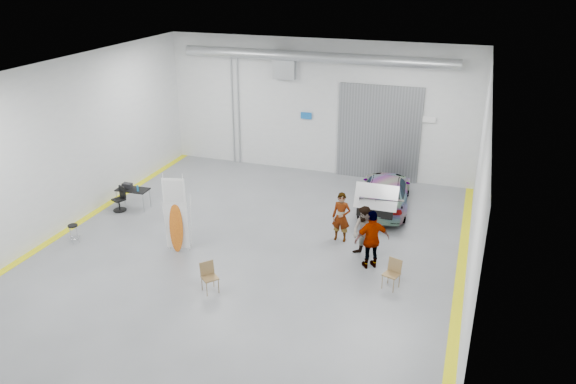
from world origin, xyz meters
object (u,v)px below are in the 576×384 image
(office_chair, at_px, (120,200))
(sedan_car, at_px, (385,191))
(folding_chair_far, at_px, (391,280))
(shop_stool, at_px, (74,234))
(work_table, at_px, (131,189))
(surfboard_display, at_px, (174,220))
(person_c, at_px, (372,239))
(folding_chair_near, at_px, (210,283))
(person_a, at_px, (341,217))
(person_b, at_px, (364,233))

(office_chair, bearing_deg, sedan_car, 44.13)
(folding_chair_far, bearing_deg, shop_stool, -157.74)
(folding_chair_far, xyz_separation_m, work_table, (-10.62, 2.60, 0.51))
(surfboard_display, xyz_separation_m, work_table, (-3.40, 2.59, -0.33))
(person_c, height_order, folding_chair_far, person_c)
(surfboard_display, relative_size, folding_chair_near, 3.04)
(person_a, height_order, folding_chair_far, person_a)
(person_c, xyz_separation_m, folding_chair_far, (0.81, -1.04, -0.69))
(person_b, distance_m, person_c, 0.65)
(work_table, relative_size, office_chair, 1.35)
(person_b, bearing_deg, person_a, 169.58)
(surfboard_display, relative_size, folding_chair_far, 3.04)
(person_c, relative_size, shop_stool, 2.88)
(folding_chair_near, distance_m, work_table, 7.20)
(person_b, bearing_deg, sedan_car, 123.75)
(work_table, bearing_deg, person_b, -6.16)
(surfboard_display, height_order, folding_chair_far, surfboard_display)
(person_c, xyz_separation_m, office_chair, (-10.11, 1.17, -0.56))
(office_chair, bearing_deg, person_c, 17.03)
(folding_chair_near, xyz_separation_m, office_chair, (-5.91, 4.11, 0.14))
(folding_chair_far, bearing_deg, surfboard_display, -161.19)
(folding_chair_far, bearing_deg, sedan_car, 120.44)
(person_a, bearing_deg, person_b, -42.93)
(person_b, relative_size, person_c, 0.92)
(person_a, distance_m, folding_chair_far, 3.39)
(folding_chair_far, bearing_deg, person_b, 145.41)
(person_c, distance_m, surfboard_display, 6.49)
(shop_stool, xyz_separation_m, office_chair, (-0.09, 2.85, 0.08))
(person_a, distance_m, work_table, 8.45)
(surfboard_display, height_order, folding_chair_near, surfboard_display)
(person_c, bearing_deg, folding_chair_near, 3.06)
(folding_chair_far, xyz_separation_m, office_chair, (-10.93, 2.21, 0.14))
(sedan_car, bearing_deg, person_a, 68.26)
(person_b, height_order, folding_chair_near, person_b)
(sedan_car, bearing_deg, shop_stool, 28.56)
(person_c, bearing_deg, work_table, -40.97)
(sedan_car, xyz_separation_m, folding_chair_near, (-3.82, -7.75, -0.38))
(person_a, xyz_separation_m, office_chair, (-8.76, -0.33, -0.47))
(person_a, bearing_deg, work_table, -179.55)
(person_a, distance_m, office_chair, 8.78)
(sedan_car, height_order, person_c, person_c)
(office_chair, bearing_deg, person_b, 19.92)
(folding_chair_far, bearing_deg, work_table, -174.86)
(person_a, distance_m, shop_stool, 9.25)
(shop_stool, bearing_deg, office_chair, 91.76)
(person_b, xyz_separation_m, folding_chair_near, (-3.85, -3.48, -0.62))
(folding_chair_near, bearing_deg, folding_chair_far, -28.15)
(person_a, relative_size, folding_chair_far, 1.94)
(surfboard_display, xyz_separation_m, office_chair, (-3.71, 2.20, -0.70))
(person_b, distance_m, folding_chair_near, 5.23)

